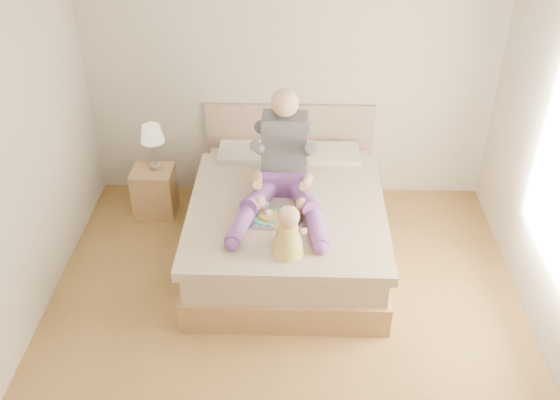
{
  "coord_description": "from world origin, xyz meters",
  "views": [
    {
      "loc": [
        0.08,
        -3.54,
        3.69
      ],
      "look_at": [
        -0.06,
        0.76,
        0.75
      ],
      "focal_mm": 40.0,
      "sensor_mm": 36.0,
      "label": 1
    }
  ],
  "objects_px": {
    "nightstand": "(154,191)",
    "baby": "(288,234)",
    "adult": "(283,169)",
    "tray": "(278,216)",
    "bed": "(287,220)"
  },
  "relations": [
    {
      "from": "bed",
      "to": "baby",
      "type": "bearing_deg",
      "value": -88.51
    },
    {
      "from": "adult",
      "to": "tray",
      "type": "relative_size",
      "value": 2.7
    },
    {
      "from": "bed",
      "to": "adult",
      "type": "bearing_deg",
      "value": -122.0
    },
    {
      "from": "tray",
      "to": "baby",
      "type": "height_order",
      "value": "baby"
    },
    {
      "from": "tray",
      "to": "baby",
      "type": "distance_m",
      "value": 0.47
    },
    {
      "from": "baby",
      "to": "adult",
      "type": "bearing_deg",
      "value": 85.57
    },
    {
      "from": "tray",
      "to": "adult",
      "type": "bearing_deg",
      "value": 86.98
    },
    {
      "from": "nightstand",
      "to": "adult",
      "type": "relative_size",
      "value": 0.42
    },
    {
      "from": "nightstand",
      "to": "baby",
      "type": "xyz_separation_m",
      "value": [
        1.36,
        -1.37,
        0.54
      ]
    },
    {
      "from": "bed",
      "to": "baby",
      "type": "height_order",
      "value": "baby"
    },
    {
      "from": "nightstand",
      "to": "baby",
      "type": "relative_size",
      "value": 1.13
    },
    {
      "from": "bed",
      "to": "nightstand",
      "type": "xyz_separation_m",
      "value": [
        -1.34,
        0.54,
        -0.07
      ]
    },
    {
      "from": "nightstand",
      "to": "tray",
      "type": "xyz_separation_m",
      "value": [
        1.27,
        -0.93,
        0.39
      ]
    },
    {
      "from": "tray",
      "to": "baby",
      "type": "bearing_deg",
      "value": -74.94
    },
    {
      "from": "bed",
      "to": "nightstand",
      "type": "distance_m",
      "value": 1.45
    }
  ]
}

